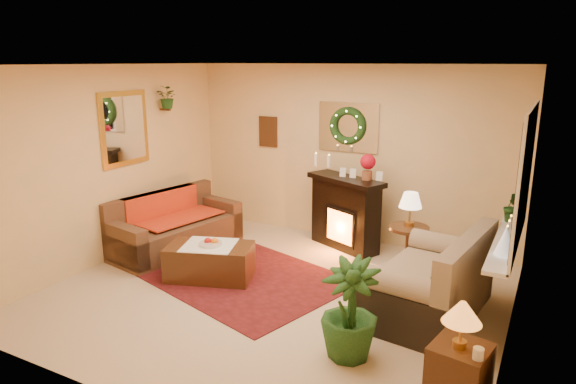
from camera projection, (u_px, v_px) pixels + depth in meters
The scene contains 31 objects.
floor at pixel (274, 294), 5.99m from camera, with size 5.00×5.00×0.00m, color beige.
ceiling at pixel (272, 65), 5.34m from camera, with size 5.00×5.00×0.00m, color white.
wall_back at pixel (348, 154), 7.59m from camera, with size 5.00×5.00×0.00m, color #EFD88C.
wall_front at pixel (121, 250), 3.74m from camera, with size 5.00×5.00×0.00m, color #EFD88C.
wall_left at pixel (109, 165), 6.80m from camera, with size 4.50×4.50×0.00m, color #EFD88C.
wall_right at pixel (519, 217), 4.53m from camera, with size 4.50×4.50×0.00m, color #EFD88C.
area_rug at pixel (243, 277), 6.45m from camera, with size 2.46×1.84×0.01m, color maroon.
sofa at pixel (175, 221), 7.29m from camera, with size 0.83×1.89×0.81m, color #3C231C.
red_throw at pixel (176, 216), 7.42m from camera, with size 0.77×1.25×0.02m, color #E04419.
fireplace at pixel (345, 211), 7.35m from camera, with size 1.07×0.34×0.98m, color black.
poinsettia at pixel (368, 162), 7.01m from camera, with size 0.21×0.21×0.21m, color red.
mantel_candle_a at pixel (316, 160), 7.37m from camera, with size 0.06×0.06×0.18m, color white.
mantel_candle_b at pixel (329, 161), 7.25m from camera, with size 0.06×0.06×0.17m, color white.
mantel_mirror at pixel (348, 127), 7.47m from camera, with size 0.92×0.02×0.72m, color white.
wreath at pixel (347, 126), 7.43m from camera, with size 0.55×0.55×0.11m, color #194719.
wall_art at pixel (268, 132), 8.12m from camera, with size 0.32×0.03×0.48m, color #381E11.
gold_mirror at pixel (124, 129), 6.93m from camera, with size 0.03×0.84×1.00m, color gold.
hanging_plant at pixel (168, 108), 7.46m from camera, with size 0.33×0.28×0.36m, color #194719.
loveseat at pixel (429, 276), 5.45m from camera, with size 0.93×1.61×0.93m, color #A19582.
window_frame at pixel (525, 177), 4.95m from camera, with size 0.03×1.86×1.36m, color white.
window_glass at pixel (523, 177), 4.95m from camera, with size 0.02×1.70×1.22m, color black.
window_sill at pixel (506, 242), 5.16m from camera, with size 0.22×1.86×0.04m, color white.
mini_tree at pixel (505, 240), 4.71m from camera, with size 0.18×0.18×0.27m, color white.
sill_plant at pixel (513, 205), 5.68m from camera, with size 0.26×0.21×0.47m, color #184D15.
side_table_round at pixel (408, 251), 6.44m from camera, with size 0.50×0.50×0.65m, color black.
lamp_cream at pixel (410, 208), 6.33m from camera, with size 0.28×0.28×0.43m, color #FFD8B3.
end_table_square at pixel (459, 374), 4.00m from camera, with size 0.42×0.42×0.51m, color #55321A.
lamp_tiffany at pixel (462, 320), 3.87m from camera, with size 0.30×0.30×0.44m, color #FF8F41.
coffee_table at pixel (210, 263), 6.36m from camera, with size 1.04×0.57×0.44m, color #3A210C.
fruit_bowl at pixel (211, 245), 6.29m from camera, with size 0.28×0.28×0.06m, color silver.
floor_palm at pixel (350, 311), 4.62m from camera, with size 1.58×1.58×2.82m, color #1A4620.
Camera 1 is at (2.72, -4.79, 2.64)m, focal length 32.00 mm.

